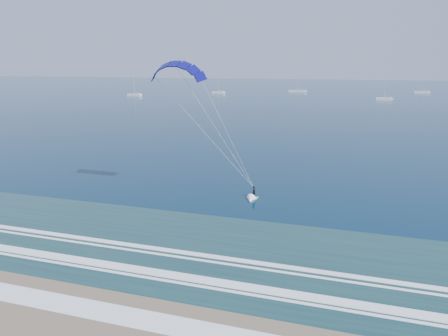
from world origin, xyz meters
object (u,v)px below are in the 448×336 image
sailboat_2 (297,91)px  sailboat_1 (218,93)px  sailboat_0 (135,95)px  sailboat_3 (384,99)px  sailboat_4 (422,92)px  kitesurfer_rig (213,124)px

sailboat_2 → sailboat_1: bearing=-148.1°
sailboat_0 → sailboat_1: sailboat_0 is taller
sailboat_0 → sailboat_1: (37.39, 30.37, -0.00)m
sailboat_3 → sailboat_4: size_ratio=0.90×
sailboat_1 → sailboat_3: bearing=-11.7°
kitesurfer_rig → sailboat_2: size_ratio=1.31×
sailboat_0 → sailboat_3: size_ratio=1.03×
kitesurfer_rig → sailboat_4: 223.13m
sailboat_3 → sailboat_1: bearing=168.3°
kitesurfer_rig → sailboat_3: size_ratio=1.77×
sailboat_4 → sailboat_0: bearing=-155.7°
sailboat_0 → sailboat_1: 48.17m
sailboat_4 → kitesurfer_rig: bearing=-105.2°
sailboat_2 → sailboat_3: 64.11m
kitesurfer_rig → sailboat_2: (-12.88, 203.65, -8.81)m
sailboat_0 → sailboat_1: bearing=39.1°
kitesurfer_rig → sailboat_2: bearing=93.6°
sailboat_1 → sailboat_2: sailboat_2 is taller
sailboat_0 → sailboat_4: 165.79m
sailboat_3 → sailboat_4: sailboat_4 is taller
sailboat_0 → sailboat_2: bearing=35.4°
sailboat_1 → sailboat_2: (42.49, 26.40, 0.02)m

